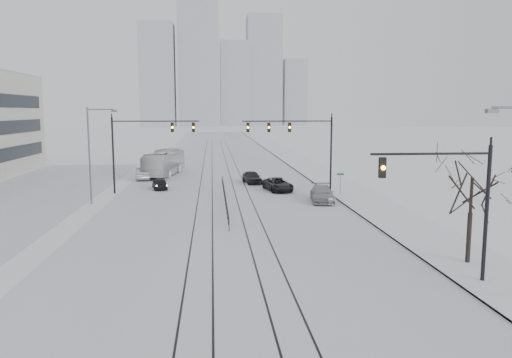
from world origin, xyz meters
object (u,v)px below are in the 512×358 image
traffic_mast_near (456,195)px  sedan_nb_right (322,194)px  sedan_sb_outer (143,174)px  sedan_sb_inner (160,184)px  sedan_nb_front (278,185)px  sedan_nb_far (252,177)px  bare_tree (472,187)px  box_truck (164,163)px

traffic_mast_near → sedan_nb_right: traffic_mast_near is taller
sedan_sb_outer → sedan_sb_inner: bearing=102.1°
sedan_nb_front → sedan_nb_far: (-2.35, 5.98, 0.04)m
bare_tree → box_truck: (-20.82, 41.46, -2.80)m
sedan_sb_inner → sedan_nb_right: 18.73m
bare_tree → sedan_nb_right: bearing=100.8°
traffic_mast_near → sedan_nb_front: 30.74m
traffic_mast_near → sedan_nb_right: 23.60m
bare_tree → sedan_nb_front: bearing=105.0°
sedan_sb_inner → sedan_nb_far: (10.60, 3.67, 0.11)m
bare_tree → sedan_sb_inner: 35.89m
sedan_sb_outer → sedan_nb_right: bearing=130.0°
bare_tree → sedan_nb_right: size_ratio=1.17×
sedan_nb_right → sedan_nb_front: bearing=124.0°
bare_tree → sedan_sb_outer: (-23.20, 37.60, -3.71)m
sedan_nb_far → box_truck: box_truck is taller
traffic_mast_near → sedan_nb_far: (-7.19, 36.09, -3.82)m
sedan_sb_outer → bare_tree: bearing=113.7°
traffic_mast_near → sedan_nb_far: 37.00m
sedan_sb_outer → sedan_nb_front: size_ratio=0.93×
traffic_mast_near → sedan_nb_front: bearing=99.1°
bare_tree → sedan_nb_far: bearing=106.2°
sedan_sb_inner → sedan_nb_right: (16.32, -9.18, 0.13)m
bare_tree → sedan_nb_front: 28.32m
sedan_nb_front → box_truck: bearing=122.9°
bare_tree → sedan_nb_front: size_ratio=1.20×
sedan_sb_inner → box_truck: bearing=-98.0°
sedan_sb_outer → sedan_nb_far: size_ratio=1.09×
sedan_sb_inner → box_truck: 12.10m
sedan_sb_inner → sedan_nb_front: sedan_nb_front is taller
traffic_mast_near → bare_tree: size_ratio=1.15×
sedan_nb_front → sedan_sb_inner: bearing=159.4°
traffic_mast_near → sedan_nb_right: size_ratio=1.34×
sedan_sb_outer → box_truck: (2.38, 3.86, 0.91)m
sedan_nb_front → sedan_nb_right: (3.38, -6.87, 0.05)m
traffic_mast_near → sedan_nb_far: traffic_mast_near is taller
sedan_nb_right → box_truck: 27.17m
sedan_sb_outer → traffic_mast_near: bearing=109.1°
sedan_sb_outer → box_truck: 4.62m
sedan_nb_front → traffic_mast_near: bearing=-91.4°
sedan_nb_front → bare_tree: bearing=-85.5°
sedan_sb_outer → box_truck: size_ratio=0.39×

